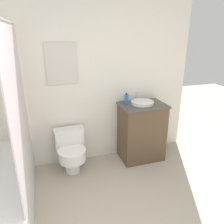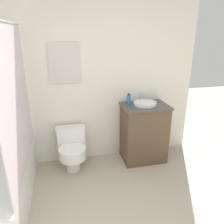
{
  "view_description": "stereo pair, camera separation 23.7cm",
  "coord_description": "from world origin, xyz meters",
  "views": [
    {
      "loc": [
        -0.44,
        -0.77,
        1.87
      ],
      "look_at": [
        0.4,
        1.79,
        0.9
      ],
      "focal_mm": 35.0,
      "sensor_mm": 36.0,
      "label": 1
    },
    {
      "loc": [
        -0.21,
        -0.83,
        1.87
      ],
      "look_at": [
        0.4,
        1.79,
        0.9
      ],
      "focal_mm": 35.0,
      "sensor_mm": 36.0,
      "label": 2
    }
  ],
  "objects": [
    {
      "name": "soap_bottle",
      "position": [
        0.71,
        2.07,
        0.96
      ],
      "size": [
        0.06,
        0.06,
        0.17
      ],
      "color": "#2D6BB2",
      "rests_on": "vanity"
    },
    {
      "name": "wall_back",
      "position": [
        -0.0,
        2.27,
        1.25
      ],
      "size": [
        3.56,
        0.07,
        2.5
      ],
      "color": "silver",
      "rests_on": "ground_plane"
    },
    {
      "name": "toilet",
      "position": [
        -0.15,
        1.99,
        0.32
      ],
      "size": [
        0.42,
        0.49,
        0.6
      ],
      "color": "white",
      "rests_on": "ground_plane"
    },
    {
      "name": "sink",
      "position": [
        0.94,
        2.01,
        0.91
      ],
      "size": [
        0.34,
        0.37,
        0.13
      ],
      "color": "white",
      "rests_on": "vanity"
    },
    {
      "name": "shower_area",
      "position": [
        -0.96,
        1.44,
        0.3
      ],
      "size": [
        0.61,
        1.6,
        1.98
      ],
      "color": "white",
      "rests_on": "ground_plane"
    },
    {
      "name": "vanity",
      "position": [
        0.94,
        1.99,
        0.45
      ],
      "size": [
        0.67,
        0.47,
        0.89
      ],
      "color": "brown",
      "rests_on": "ground_plane"
    }
  ]
}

